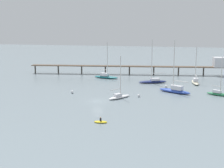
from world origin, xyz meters
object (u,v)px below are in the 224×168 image
(sailboat_teal, at_px, (106,76))
(mooring_buoy_outer, at_px, (72,92))
(sailboat_green, at_px, (219,93))
(sailboat_cream, at_px, (195,81))
(dinghy_yellow, at_px, (101,122))
(sailboat_white, at_px, (119,96))
(pier, at_px, (174,64))
(sailboat_blue, at_px, (175,90))
(mooring_buoy_inner, at_px, (172,85))
(mooring_buoy_mid, at_px, (166,86))
(sailboat_navy, at_px, (153,81))
(mooring_buoy_near, at_px, (139,96))

(sailboat_teal, bearing_deg, mooring_buoy_outer, -96.03)
(sailboat_green, height_order, sailboat_cream, sailboat_cream)
(sailboat_teal, relative_size, dinghy_yellow, 4.91)
(sailboat_white, relative_size, mooring_buoy_outer, 13.40)
(mooring_buoy_outer, bearing_deg, pier, 56.50)
(sailboat_blue, distance_m, mooring_buoy_inner, 8.82)
(sailboat_teal, distance_m, mooring_buoy_mid, 24.61)
(sailboat_teal, bearing_deg, sailboat_blue, -37.16)
(sailboat_white, bearing_deg, mooring_buoy_outer, 169.16)
(pier, height_order, sailboat_teal, sailboat_teal)
(mooring_buoy_mid, relative_size, mooring_buoy_inner, 1.11)
(sailboat_green, bearing_deg, sailboat_navy, 143.18)
(sailboat_teal, bearing_deg, dinghy_yellow, -76.56)
(sailboat_white, height_order, mooring_buoy_outer, sailboat_white)
(sailboat_white, distance_m, mooring_buoy_mid, 19.36)
(mooring_buoy_near, bearing_deg, sailboat_cream, 57.04)
(dinghy_yellow, relative_size, mooring_buoy_outer, 3.24)
(sailboat_green, height_order, sailboat_white, sailboat_white)
(sailboat_navy, bearing_deg, pier, 72.10)
(sailboat_navy, relative_size, mooring_buoy_outer, 17.40)
(mooring_buoy_inner, bearing_deg, mooring_buoy_mid, -124.05)
(sailboat_navy, bearing_deg, sailboat_green, -36.82)
(pier, relative_size, sailboat_navy, 5.33)
(sailboat_navy, distance_m, mooring_buoy_mid, 8.22)
(sailboat_navy, bearing_deg, mooring_buoy_outer, -133.82)
(mooring_buoy_near, bearing_deg, sailboat_blue, 39.68)
(mooring_buoy_outer, bearing_deg, mooring_buoy_mid, 29.38)
(mooring_buoy_outer, relative_size, mooring_buoy_near, 1.10)
(pier, distance_m, sailboat_cream, 17.85)
(sailboat_white, relative_size, sailboat_teal, 0.84)
(sailboat_navy, height_order, mooring_buoy_outer, sailboat_navy)
(mooring_buoy_outer, xyz_separation_m, mooring_buoy_mid, (24.15, 13.60, 0.01))
(sailboat_blue, relative_size, mooring_buoy_near, 19.73)
(pier, height_order, mooring_buoy_inner, pier)
(sailboat_cream, relative_size, sailboat_blue, 0.80)
(sailboat_green, height_order, sailboat_navy, sailboat_navy)
(sailboat_cream, xyz_separation_m, sailboat_white, (-19.14, -25.01, -0.11))
(pier, relative_size, dinghy_yellow, 28.60)
(sailboat_cream, distance_m, sailboat_teal, 30.15)
(sailboat_navy, bearing_deg, sailboat_teal, 162.80)
(mooring_buoy_mid, xyz_separation_m, mooring_buoy_near, (-6.02, -13.64, -0.05))
(pier, height_order, mooring_buoy_outer, pier)
(mooring_buoy_near, distance_m, mooring_buoy_inner, 17.79)
(sailboat_white, xyz_separation_m, dinghy_yellow, (0.80, -20.41, -0.44))
(mooring_buoy_outer, height_order, mooring_buoy_near, mooring_buoy_outer)
(mooring_buoy_near, height_order, mooring_buoy_inner, mooring_buoy_inner)
(sailboat_teal, relative_size, mooring_buoy_outer, 15.94)
(sailboat_teal, relative_size, mooring_buoy_near, 17.47)
(sailboat_cream, bearing_deg, mooring_buoy_inner, -137.16)
(sailboat_cream, bearing_deg, sailboat_green, -70.78)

